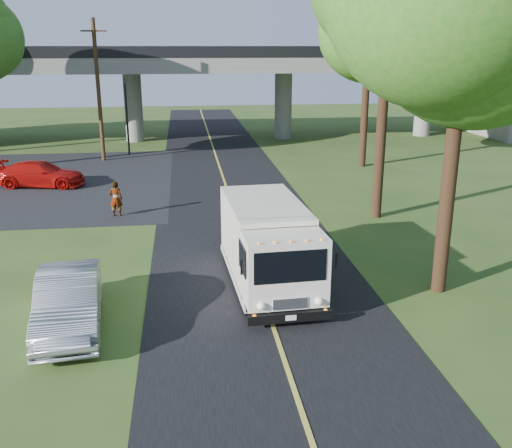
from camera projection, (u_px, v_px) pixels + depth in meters
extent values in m
plane|color=#2B4E1B|center=(269.00, 314.00, 16.20)|extent=(120.00, 120.00, 0.00)
cube|color=black|center=(236.00, 215.00, 25.66)|extent=(7.00, 90.00, 0.02)
cube|color=black|center=(27.00, 182.00, 31.89)|extent=(16.00, 18.00, 0.01)
cube|color=gold|center=(236.00, 215.00, 25.65)|extent=(0.12, 90.00, 0.01)
cube|color=slate|center=(209.00, 63.00, 44.70)|extent=(50.00, 9.00, 1.20)
cube|color=black|center=(211.00, 52.00, 40.26)|extent=(50.00, 0.25, 0.80)
cube|color=black|center=(206.00, 51.00, 48.59)|extent=(50.00, 0.25, 0.80)
cube|color=slate|center=(502.00, 99.00, 48.64)|extent=(4.00, 10.00, 6.00)
cylinder|color=slate|center=(133.00, 107.00, 44.95)|extent=(1.40, 1.40, 5.40)
cylinder|color=slate|center=(283.00, 105.00, 46.41)|extent=(1.40, 1.40, 5.40)
cylinder|color=slate|center=(424.00, 103.00, 47.88)|extent=(1.40, 1.40, 5.40)
cylinder|color=black|center=(127.00, 117.00, 39.30)|extent=(0.14, 0.14, 5.20)
imported|color=black|center=(125.00, 88.00, 38.70)|extent=(0.18, 0.22, 1.10)
cylinder|color=#472D19|center=(99.00, 91.00, 36.66)|extent=(0.26, 0.26, 9.00)
cube|color=#472D19|center=(94.00, 31.00, 35.55)|extent=(1.60, 0.10, 0.10)
cylinder|color=#382314|center=(449.00, 181.00, 16.77)|extent=(0.44, 0.44, 7.00)
cylinder|color=#382314|center=(381.00, 130.00, 24.32)|extent=(0.44, 0.44, 7.70)
cylinder|color=#382314|center=(365.00, 113.00, 35.23)|extent=(0.44, 0.44, 6.65)
sphere|color=#2B691B|center=(369.00, 30.00, 33.78)|extent=(5.58, 5.58, 5.58)
sphere|color=#2B691B|center=(380.00, 24.00, 33.37)|extent=(4.96, 4.96, 4.96)
cube|color=silver|center=(263.00, 231.00, 18.46)|extent=(2.45, 4.21, 2.10)
cube|color=silver|center=(283.00, 266.00, 15.77)|extent=(2.32, 1.79, 1.91)
cube|color=black|center=(290.00, 267.00, 14.91)|extent=(1.96, 0.18, 0.89)
cube|color=black|center=(290.00, 317.00, 15.25)|extent=(2.33, 0.29, 0.26)
cube|color=silver|center=(265.00, 272.00, 18.49)|extent=(2.52, 5.52, 0.17)
cylinder|color=black|center=(248.00, 300.00, 16.10)|extent=(0.31, 0.85, 0.84)
cylinder|color=black|center=(313.00, 295.00, 16.43)|extent=(0.31, 0.85, 0.84)
cylinder|color=black|center=(229.00, 253.00, 19.77)|extent=(0.31, 0.85, 0.84)
cylinder|color=black|center=(283.00, 250.00, 20.10)|extent=(0.31, 0.85, 0.84)
imported|color=#B00E0A|center=(40.00, 174.00, 30.80)|extent=(4.95, 2.64, 1.37)
imported|color=gray|center=(69.00, 301.00, 15.26)|extent=(2.11, 4.75, 1.51)
imported|color=gray|center=(116.00, 199.00, 25.31)|extent=(0.60, 0.42, 1.60)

